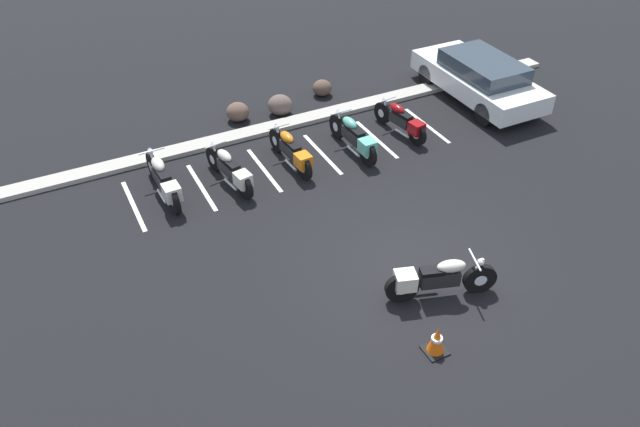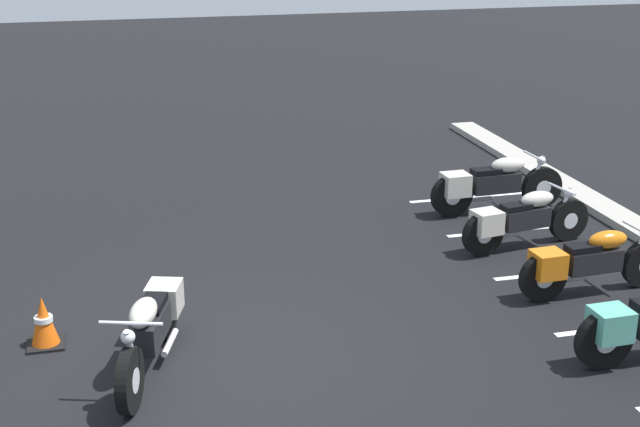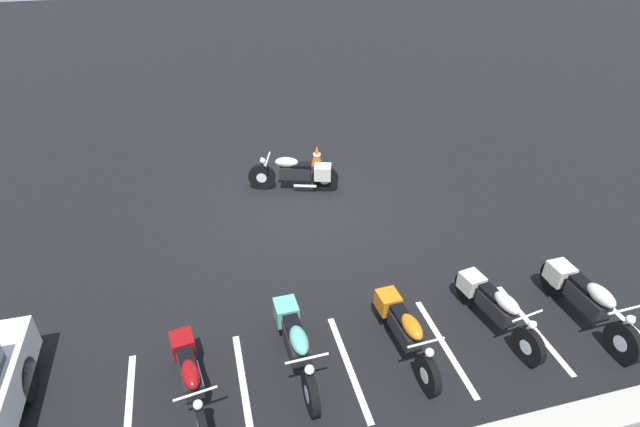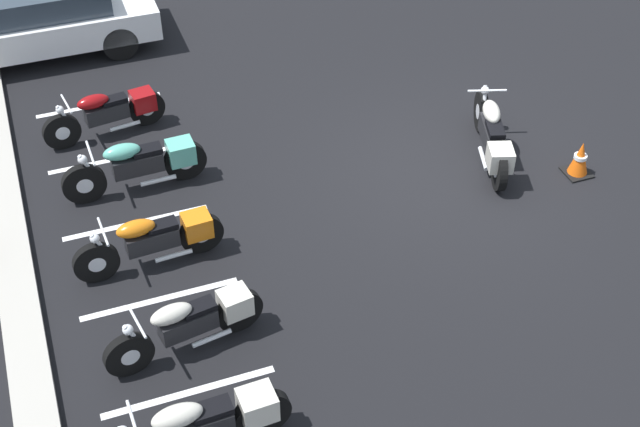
% 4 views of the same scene
% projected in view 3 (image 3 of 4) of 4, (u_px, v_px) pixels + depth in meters
% --- Properties ---
extents(ground, '(60.00, 60.00, 0.00)m').
position_uv_depth(ground, '(303.00, 207.00, 11.57)').
color(ground, black).
extents(motorcycle_cream_featured, '(2.12, 0.93, 0.86)m').
position_uv_depth(motorcycle_cream_featured, '(298.00, 173.00, 12.00)').
color(motorcycle_cream_featured, black).
rests_on(motorcycle_cream_featured, ground).
extents(parked_bike_0, '(0.63, 2.23, 0.88)m').
position_uv_depth(parked_bike_0, '(584.00, 298.00, 8.30)').
color(parked_bike_0, black).
rests_on(parked_bike_0, ground).
extents(parked_bike_1, '(0.69, 2.06, 0.81)m').
position_uv_depth(parked_bike_1, '(493.00, 305.00, 8.20)').
color(parked_bike_1, black).
rests_on(parked_bike_1, ground).
extents(parked_bike_2, '(0.58, 2.07, 0.82)m').
position_uv_depth(parked_bike_2, '(403.00, 328.00, 7.77)').
color(parked_bike_2, black).
rests_on(parked_bike_2, ground).
extents(parked_bike_3, '(0.61, 2.17, 0.86)m').
position_uv_depth(parked_bike_3, '(295.00, 341.00, 7.52)').
color(parked_bike_3, black).
rests_on(parked_bike_3, ground).
extents(parked_bike_4, '(0.64, 2.01, 0.79)m').
position_uv_depth(parked_bike_4, '(190.00, 374.00, 7.05)').
color(parked_bike_4, black).
rests_on(parked_bike_4, ground).
extents(traffic_cone, '(0.40, 0.40, 0.58)m').
position_uv_depth(traffic_cone, '(317.00, 156.00, 13.17)').
color(traffic_cone, black).
rests_on(traffic_cone, ground).
extents(stall_line_0, '(0.10, 2.10, 0.00)m').
position_uv_depth(stall_line_0, '(614.00, 310.00, 8.71)').
color(stall_line_0, white).
rests_on(stall_line_0, ground).
extents(stall_line_1, '(0.10, 2.10, 0.00)m').
position_uv_depth(stall_line_1, '(533.00, 327.00, 8.37)').
color(stall_line_1, white).
rests_on(stall_line_1, ground).
extents(stall_line_2, '(0.10, 2.10, 0.00)m').
position_uv_depth(stall_line_2, '(445.00, 346.00, 8.03)').
color(stall_line_2, white).
rests_on(stall_line_2, ground).
extents(stall_line_3, '(0.10, 2.10, 0.00)m').
position_uv_depth(stall_line_3, '(349.00, 366.00, 7.69)').
color(stall_line_3, white).
rests_on(stall_line_3, ground).
extents(stall_line_4, '(0.10, 2.10, 0.00)m').
position_uv_depth(stall_line_4, '(244.00, 388.00, 7.34)').
color(stall_line_4, white).
rests_on(stall_line_4, ground).
extents(stall_line_5, '(0.10, 2.10, 0.00)m').
position_uv_depth(stall_line_5, '(129.00, 412.00, 7.00)').
color(stall_line_5, white).
rests_on(stall_line_5, ground).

